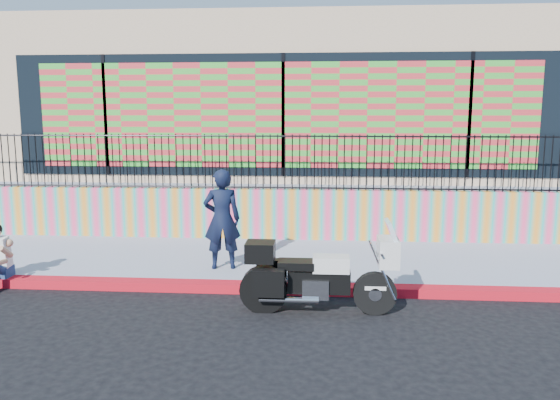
# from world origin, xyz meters

# --- Properties ---
(ground) EXTENTS (90.00, 90.00, 0.00)m
(ground) POSITION_xyz_m (0.00, 0.00, 0.00)
(ground) COLOR black
(ground) RESTS_ON ground
(red_curb) EXTENTS (16.00, 0.30, 0.15)m
(red_curb) POSITION_xyz_m (0.00, 0.00, 0.07)
(red_curb) COLOR #B40C2A
(red_curb) RESTS_ON ground
(sidewalk) EXTENTS (16.00, 3.00, 0.15)m
(sidewalk) POSITION_xyz_m (0.00, 1.65, 0.07)
(sidewalk) COLOR #8F95AC
(sidewalk) RESTS_ON ground
(mural_wall) EXTENTS (16.00, 0.20, 1.10)m
(mural_wall) POSITION_xyz_m (0.00, 3.25, 0.70)
(mural_wall) COLOR #FF4378
(mural_wall) RESTS_ON sidewalk
(metal_fence) EXTENTS (15.80, 0.04, 1.20)m
(metal_fence) POSITION_xyz_m (0.00, 3.25, 1.85)
(metal_fence) COLOR black
(metal_fence) RESTS_ON mural_wall
(elevated_platform) EXTENTS (16.00, 10.00, 1.25)m
(elevated_platform) POSITION_xyz_m (0.00, 8.35, 0.62)
(elevated_platform) COLOR #8F95AC
(elevated_platform) RESTS_ON ground
(storefront_building) EXTENTS (14.00, 8.06, 4.00)m
(storefront_building) POSITION_xyz_m (0.00, 8.13, 3.25)
(storefront_building) COLOR tan
(storefront_building) RESTS_ON elevated_platform
(police_motorcycle) EXTENTS (2.25, 0.74, 1.40)m
(police_motorcycle) POSITION_xyz_m (0.83, -0.86, 0.59)
(police_motorcycle) COLOR black
(police_motorcycle) RESTS_ON ground
(police_officer) EXTENTS (0.72, 0.54, 1.79)m
(police_officer) POSITION_xyz_m (-0.86, 0.84, 1.04)
(police_officer) COLOR black
(police_officer) RESTS_ON sidewalk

